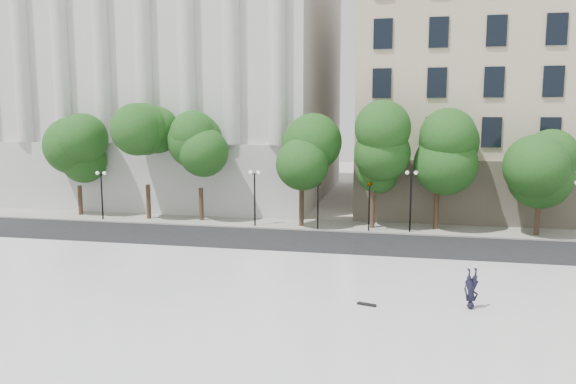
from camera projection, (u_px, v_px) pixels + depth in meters
name	position (u px, v px, depth m)	size (l,w,h in m)	color
ground	(228.00, 364.00, 19.19)	(160.00, 160.00, 0.00)	beige
plaza	(251.00, 325.00, 22.06)	(44.00, 22.00, 0.45)	silver
street	(312.00, 244.00, 36.64)	(60.00, 8.00, 0.02)	black
far_sidewalk	(324.00, 225.00, 42.46)	(60.00, 4.00, 0.12)	#AEAAA0
building_west	(182.00, 70.00, 58.16)	(31.50, 27.65, 25.60)	beige
building_east	(564.00, 84.00, 51.40)	(36.00, 26.15, 23.00)	#C5B496
traffic_light_west	(318.00, 179.00, 40.33)	(1.09, 1.92, 4.27)	black
traffic_light_east	(370.00, 182.00, 39.62)	(0.92, 1.61, 4.14)	black
person_lying	(471.00, 303.00, 23.27)	(0.62, 0.41, 1.71)	black
skateboard	(367.00, 304.00, 23.70)	(0.81, 0.21, 0.08)	black
street_trees	(285.00, 156.00, 42.04)	(39.60, 5.20, 7.99)	#382619
lamp_posts	(327.00, 191.00, 40.62)	(35.77, 0.28, 4.50)	black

